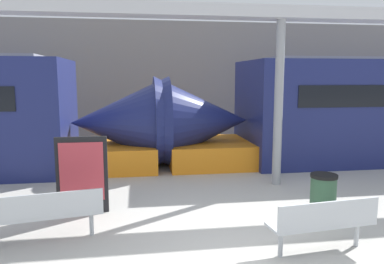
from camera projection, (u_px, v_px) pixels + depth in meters
name	position (u px, v px, depth m)	size (l,w,h in m)	color
station_wall	(171.00, 80.00, 16.37)	(56.00, 0.20, 5.00)	gray
bench_near	(324.00, 221.00, 5.51)	(1.67, 0.62, 0.84)	#ADB2B7
bench_far	(43.00, 212.00, 5.86)	(1.88, 0.76, 0.84)	#ADB2B7
trash_bin	(323.00, 195.00, 7.03)	(0.50, 0.50, 0.81)	#2D5138
poster_board	(82.00, 175.00, 7.15)	(0.96, 0.07, 1.49)	black
support_column_near	(278.00, 104.00, 8.93)	(0.21, 0.21, 3.93)	gray
canopy_beam	(282.00, 13.00, 8.62)	(28.00, 0.60, 0.28)	#B7B7BC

